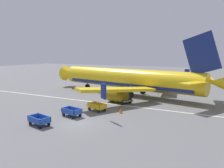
{
  "coord_description": "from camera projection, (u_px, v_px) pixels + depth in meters",
  "views": [
    {
      "loc": [
        14.14,
        -19.54,
        7.97
      ],
      "look_at": [
        -2.27,
        12.79,
        2.8
      ],
      "focal_mm": 34.59,
      "sensor_mm": 36.0,
      "label": 1
    }
  ],
  "objects": [
    {
      "name": "traffic_cone_near_plane",
      "position": [
        121.0,
        111.0,
        28.93
      ],
      "size": [
        0.53,
        0.53,
        0.7
      ],
      "primitive_type": "cone",
      "color": "orange",
      "rests_on": "ground"
    },
    {
      "name": "apron_stripe",
      "position": [
        117.0,
        105.0,
        33.69
      ],
      "size": [
        120.0,
        0.36,
        0.01
      ],
      "primitive_type": "cube",
      "color": "silver",
      "rests_on": "ground"
    },
    {
      "name": "baggage_cart_second_in_row",
      "position": [
        72.0,
        112.0,
        27.39
      ],
      "size": [
        3.63,
        1.91,
        1.07
      ],
      "color": "#234CB2",
      "rests_on": "ground"
    },
    {
      "name": "airplane",
      "position": [
        131.0,
        79.0,
        41.25
      ],
      "size": [
        37.49,
        30.29,
        11.34
      ],
      "color": "yellow",
      "rests_on": "ground"
    },
    {
      "name": "ground_plane",
      "position": [
        79.0,
        123.0,
        24.71
      ],
      "size": [
        220.0,
        220.0,
        0.0
      ],
      "primitive_type": "plane",
      "color": "slate"
    },
    {
      "name": "baggage_cart_nearest",
      "position": [
        39.0,
        120.0,
        23.96
      ],
      "size": [
        3.63,
        1.9,
        1.07
      ],
      "color": "#234CB2",
      "rests_on": "ground"
    },
    {
      "name": "service_truck_beside_carts",
      "position": [
        117.0,
        95.0,
        36.14
      ],
      "size": [
        4.75,
        3.73,
        2.1
      ],
      "color": "slate",
      "rests_on": "ground"
    },
    {
      "name": "baggage_cart_third_in_row",
      "position": [
        97.0,
        107.0,
        30.04
      ],
      "size": [
        3.61,
        2.07,
        1.07
      ],
      "color": "gold",
      "rests_on": "ground"
    }
  ]
}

